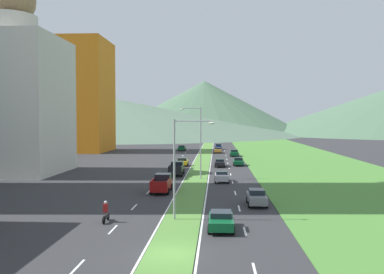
{
  "coord_description": "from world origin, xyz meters",
  "views": [
    {
      "loc": [
        2.94,
        -26.85,
        8.52
      ],
      "look_at": [
        -1.27,
        46.35,
        5.59
      ],
      "focal_mm": 40.49,
      "sensor_mm": 36.0,
      "label": 1
    }
  ],
  "objects_px": {
    "pickup_truck_0": "(177,169)",
    "motorcycle_rider": "(106,213)",
    "car_7": "(218,147)",
    "car_0": "(234,153)",
    "car_1": "(257,197)",
    "pickup_truck_1": "(162,184)",
    "street_lamp_mid": "(198,138)",
    "car_8": "(221,220)",
    "car_5": "(220,163)",
    "car_4": "(182,148)",
    "car_9": "(222,176)",
    "street_lamp_near": "(179,161)",
    "car_2": "(183,162)",
    "car_3": "(218,150)",
    "car_6": "(238,161)"
  },
  "relations": [
    {
      "from": "car_0",
      "to": "car_5",
      "type": "height_order",
      "value": "car_0"
    },
    {
      "from": "car_7",
      "to": "street_lamp_mid",
      "type": "bearing_deg",
      "value": -2.87
    },
    {
      "from": "pickup_truck_0",
      "to": "motorcycle_rider",
      "type": "bearing_deg",
      "value": 174.4
    },
    {
      "from": "motorcycle_rider",
      "to": "pickup_truck_0",
      "type": "bearing_deg",
      "value": -5.6
    },
    {
      "from": "street_lamp_mid",
      "to": "car_8",
      "type": "distance_m",
      "value": 29.16
    },
    {
      "from": "street_lamp_near",
      "to": "car_7",
      "type": "distance_m",
      "value": 87.13
    },
    {
      "from": "street_lamp_near",
      "to": "car_0",
      "type": "relative_size",
      "value": 2.13
    },
    {
      "from": "street_lamp_mid",
      "to": "pickup_truck_0",
      "type": "relative_size",
      "value": 1.91
    },
    {
      "from": "motorcycle_rider",
      "to": "car_4",
      "type": "bearing_deg",
      "value": 0.3
    },
    {
      "from": "car_1",
      "to": "pickup_truck_1",
      "type": "relative_size",
      "value": 0.78
    },
    {
      "from": "car_8",
      "to": "car_6",
      "type": "bearing_deg",
      "value": 175.57
    },
    {
      "from": "car_0",
      "to": "motorcycle_rider",
      "type": "bearing_deg",
      "value": -11.43
    },
    {
      "from": "car_2",
      "to": "car_4",
      "type": "distance_m",
      "value": 39.13
    },
    {
      "from": "car_9",
      "to": "street_lamp_near",
      "type": "bearing_deg",
      "value": -9.61
    },
    {
      "from": "car_9",
      "to": "motorcycle_rider",
      "type": "relative_size",
      "value": 2.1
    },
    {
      "from": "car_7",
      "to": "car_4",
      "type": "bearing_deg",
      "value": -64.13
    },
    {
      "from": "car_2",
      "to": "car_8",
      "type": "height_order",
      "value": "car_2"
    },
    {
      "from": "car_4",
      "to": "car_7",
      "type": "distance_m",
      "value": 11.22
    },
    {
      "from": "car_9",
      "to": "car_5",
      "type": "bearing_deg",
      "value": -179.54
    },
    {
      "from": "car_0",
      "to": "pickup_truck_0",
      "type": "height_order",
      "value": "pickup_truck_0"
    },
    {
      "from": "car_4",
      "to": "pickup_truck_1",
      "type": "distance_m",
      "value": 67.96
    },
    {
      "from": "pickup_truck_1",
      "to": "street_lamp_near",
      "type": "bearing_deg",
      "value": -166.79
    },
    {
      "from": "car_2",
      "to": "car_5",
      "type": "xyz_separation_m",
      "value": [
        6.87,
        -1.08,
        -0.02
      ]
    },
    {
      "from": "street_lamp_mid",
      "to": "pickup_truck_1",
      "type": "distance_m",
      "value": 12.86
    },
    {
      "from": "street_lamp_mid",
      "to": "car_1",
      "type": "relative_size",
      "value": 2.46
    },
    {
      "from": "car_8",
      "to": "pickup_truck_0",
      "type": "distance_m",
      "value": 33.51
    },
    {
      "from": "pickup_truck_0",
      "to": "car_8",
      "type": "bearing_deg",
      "value": -168.79
    },
    {
      "from": "car_5",
      "to": "car_8",
      "type": "relative_size",
      "value": 1.14
    },
    {
      "from": "car_0",
      "to": "car_3",
      "type": "relative_size",
      "value": 0.95
    },
    {
      "from": "car_4",
      "to": "pickup_truck_1",
      "type": "xyz_separation_m",
      "value": [
        3.16,
        -67.89,
        0.19
      ]
    },
    {
      "from": "car_3",
      "to": "motorcycle_rider",
      "type": "xyz_separation_m",
      "value": [
        -9.48,
        -75.63,
        0.0
      ]
    },
    {
      "from": "street_lamp_near",
      "to": "car_9",
      "type": "bearing_deg",
      "value": 80.39
    },
    {
      "from": "car_1",
      "to": "pickup_truck_0",
      "type": "relative_size",
      "value": 0.78
    },
    {
      "from": "pickup_truck_0",
      "to": "car_0",
      "type": "bearing_deg",
      "value": -16.41
    },
    {
      "from": "street_lamp_near",
      "to": "motorcycle_rider",
      "type": "height_order",
      "value": "street_lamp_near"
    },
    {
      "from": "car_1",
      "to": "car_3",
      "type": "relative_size",
      "value": 0.99
    },
    {
      "from": "car_9",
      "to": "car_0",
      "type": "bearing_deg",
      "value": 175.38
    },
    {
      "from": "pickup_truck_0",
      "to": "motorcycle_rider",
      "type": "relative_size",
      "value": 2.7
    },
    {
      "from": "car_6",
      "to": "car_9",
      "type": "bearing_deg",
      "value": -8.8
    },
    {
      "from": "car_0",
      "to": "car_1",
      "type": "distance_m",
      "value": 57.84
    },
    {
      "from": "car_7",
      "to": "car_8",
      "type": "bearing_deg",
      "value": -0.08
    },
    {
      "from": "car_9",
      "to": "car_2",
      "type": "bearing_deg",
      "value": -160.93
    },
    {
      "from": "car_7",
      "to": "motorcycle_rider",
      "type": "height_order",
      "value": "motorcycle_rider"
    },
    {
      "from": "street_lamp_mid",
      "to": "car_7",
      "type": "bearing_deg",
      "value": 87.13
    },
    {
      "from": "car_0",
      "to": "pickup_truck_0",
      "type": "xyz_separation_m",
      "value": [
        -10.25,
        -34.8,
        0.19
      ]
    },
    {
      "from": "street_lamp_near",
      "to": "car_5",
      "type": "xyz_separation_m",
      "value": [
        3.7,
        42.0,
        -4.3
      ]
    },
    {
      "from": "car_1",
      "to": "car_3",
      "type": "distance_m",
      "value": 67.86
    },
    {
      "from": "car_4",
      "to": "motorcycle_rider",
      "type": "xyz_separation_m",
      "value": [
        0.43,
        -83.23,
        -0.04
      ]
    },
    {
      "from": "street_lamp_mid",
      "to": "pickup_truck_0",
      "type": "bearing_deg",
      "value": 129.37
    },
    {
      "from": "street_lamp_mid",
      "to": "car_7",
      "type": "distance_m",
      "value": 61.83
    }
  ]
}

